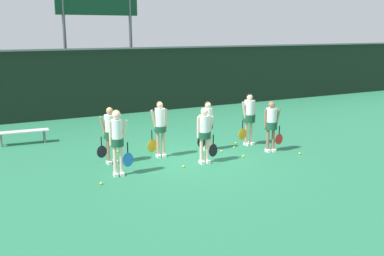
# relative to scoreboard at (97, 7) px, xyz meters

# --- Properties ---
(ground_plane) EXTENTS (140.00, 140.00, 0.00)m
(ground_plane) POSITION_rel_scoreboard_xyz_m (0.12, -9.15, -4.86)
(ground_plane) COLOR #26724C
(fence_windscreen) EXTENTS (60.00, 0.08, 3.05)m
(fence_windscreen) POSITION_rel_scoreboard_xyz_m (0.12, -1.10, -3.32)
(fence_windscreen) COLOR black
(fence_windscreen) RESTS_ON ground_plane
(scoreboard) EXTENTS (3.81, 0.15, 6.22)m
(scoreboard) POSITION_rel_scoreboard_xyz_m (0.00, 0.00, 0.00)
(scoreboard) COLOR #515156
(scoreboard) RESTS_ON ground_plane
(bench_courtside) EXTENTS (1.72, 0.48, 0.46)m
(bench_courtside) POSITION_rel_scoreboard_xyz_m (-4.23, -4.93, -4.47)
(bench_courtside) COLOR silver
(bench_courtside) RESTS_ON ground_plane
(player_0) EXTENTS (0.63, 0.34, 1.79)m
(player_0) POSITION_rel_scoreboard_xyz_m (-2.45, -9.71, -3.80)
(player_0) COLOR beige
(player_0) RESTS_ON ground_plane
(player_1) EXTENTS (0.66, 0.38, 1.64)m
(player_1) POSITION_rel_scoreboard_xyz_m (0.15, -9.78, -3.89)
(player_1) COLOR beige
(player_1) RESTS_ON ground_plane
(player_2) EXTENTS (0.67, 0.39, 1.63)m
(player_2) POSITION_rel_scoreboard_xyz_m (2.66, -9.64, -3.90)
(player_2) COLOR #8C664C
(player_2) RESTS_ON ground_plane
(player_3) EXTENTS (0.68, 0.39, 1.66)m
(player_3) POSITION_rel_scoreboard_xyz_m (-2.27, -8.54, -3.88)
(player_3) COLOR tan
(player_3) RESTS_ON ground_plane
(player_4) EXTENTS (0.66, 0.36, 1.73)m
(player_4) POSITION_rel_scoreboard_xyz_m (-0.73, -8.58, -3.85)
(player_4) COLOR tan
(player_4) RESTS_ON ground_plane
(player_5) EXTENTS (0.62, 0.33, 1.60)m
(player_5) POSITION_rel_scoreboard_xyz_m (0.94, -8.57, -3.94)
(player_5) COLOR beige
(player_5) RESTS_ON ground_plane
(player_6) EXTENTS (0.69, 0.41, 1.75)m
(player_6) POSITION_rel_scoreboard_xyz_m (2.52, -8.62, -3.82)
(player_6) COLOR beige
(player_6) RESTS_ON ground_plane
(tennis_ball_0) EXTENTS (0.06, 0.06, 0.06)m
(tennis_ball_0) POSITION_rel_scoreboard_xyz_m (1.52, -9.79, -4.83)
(tennis_ball_0) COLOR #CCE033
(tennis_ball_0) RESTS_ON ground_plane
(tennis_ball_1) EXTENTS (0.06, 0.06, 0.06)m
(tennis_ball_1) POSITION_rel_scoreboard_xyz_m (1.84, -8.78, -4.83)
(tennis_ball_1) COLOR #CCE033
(tennis_ball_1) RESTS_ON ground_plane
(tennis_ball_2) EXTENTS (0.07, 0.07, 0.07)m
(tennis_ball_2) POSITION_rel_scoreboard_xyz_m (-1.72, -7.47, -4.83)
(tennis_ball_2) COLOR #CCE033
(tennis_ball_2) RESTS_ON ground_plane
(tennis_ball_3) EXTENTS (0.07, 0.07, 0.07)m
(tennis_ball_3) POSITION_rel_scoreboard_xyz_m (1.22, -8.99, -4.83)
(tennis_ball_3) COLOR #CCE033
(tennis_ball_3) RESTS_ON ground_plane
(tennis_ball_4) EXTENTS (0.07, 0.07, 0.07)m
(tennis_ball_4) POSITION_rel_scoreboard_xyz_m (-0.59, -9.89, -4.83)
(tennis_ball_4) COLOR #CCE033
(tennis_ball_4) RESTS_ON ground_plane
(tennis_ball_5) EXTENTS (0.07, 0.07, 0.07)m
(tennis_ball_5) POSITION_rel_scoreboard_xyz_m (-0.71, -7.87, -4.83)
(tennis_ball_5) COLOR #CCE033
(tennis_ball_5) RESTS_ON ground_plane
(tennis_ball_6) EXTENTS (0.07, 0.07, 0.07)m
(tennis_ball_6) POSITION_rel_scoreboard_xyz_m (-3.08, -10.20, -4.82)
(tennis_ball_6) COLOR #CCE033
(tennis_ball_6) RESTS_ON ground_plane
(tennis_ball_7) EXTENTS (0.07, 0.07, 0.07)m
(tennis_ball_7) POSITION_rel_scoreboard_xyz_m (3.24, -10.37, -4.83)
(tennis_ball_7) COLOR #CCE033
(tennis_ball_7) RESTS_ON ground_plane
(tennis_ball_8) EXTENTS (0.07, 0.07, 0.07)m
(tennis_ball_8) POSITION_rel_scoreboard_xyz_m (2.21, -8.32, -4.83)
(tennis_ball_8) COLOR #CCE033
(tennis_ball_8) RESTS_ON ground_plane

